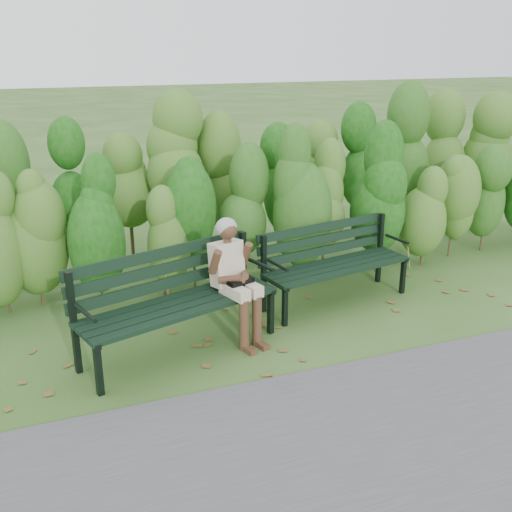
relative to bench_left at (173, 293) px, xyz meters
name	(u,v)px	position (x,y,z in m)	size (l,w,h in m)	color
ground	(267,330)	(1.03, 0.02, -0.61)	(80.00, 80.00, 0.00)	#2E531A
footpath	(374,451)	(1.03, -2.18, -0.60)	(60.00, 2.50, 0.01)	#474749
hedge_band	(215,183)	(1.03, 1.88, 0.65)	(11.04, 1.67, 2.42)	#47381E
leaf_litter	(289,325)	(1.30, 0.04, -0.60)	(6.08, 2.28, 0.01)	brown
bench_left	(173,293)	(0.00, 0.00, 0.00)	(2.16, 1.24, 1.03)	black
bench_right	(332,257)	(2.07, 0.54, -0.06)	(1.93, 0.93, 0.93)	black
seated_woman	(234,271)	(0.65, -0.01, 0.15)	(0.52, 0.74, 1.30)	beige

